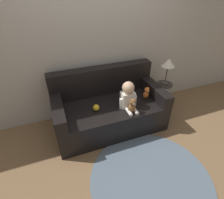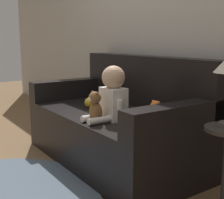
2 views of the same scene
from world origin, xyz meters
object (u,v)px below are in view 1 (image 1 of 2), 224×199
at_px(plush_toy_side, 146,93).
at_px(toy_ball, 96,108).
at_px(person_baby, 128,96).
at_px(teddy_bear_brown, 132,106).
at_px(side_table, 167,72).
at_px(couch, 108,108).

bearing_deg(plush_toy_side, toy_ball, -177.71).
xyz_separation_m(person_baby, teddy_bear_brown, (-0.00, -0.15, -0.09)).
bearing_deg(side_table, teddy_bear_brown, -153.07).
distance_m(couch, person_baby, 0.46).
distance_m(person_baby, toy_ball, 0.50).
xyz_separation_m(teddy_bear_brown, plush_toy_side, (0.38, 0.26, -0.01)).
bearing_deg(teddy_bear_brown, side_table, 26.93).
height_order(person_baby, toy_ball, person_baby).
xyz_separation_m(couch, plush_toy_side, (0.62, -0.12, 0.23)).
bearing_deg(plush_toy_side, couch, 168.95).
height_order(couch, side_table, side_table).
bearing_deg(teddy_bear_brown, plush_toy_side, 34.20).
relative_size(person_baby, teddy_bear_brown, 1.77).
relative_size(plush_toy_side, toy_ball, 2.07).
distance_m(person_baby, teddy_bear_brown, 0.17).
bearing_deg(toy_ball, side_table, 8.76).
distance_m(couch, teddy_bear_brown, 0.51).
bearing_deg(teddy_bear_brown, couch, 121.49).
xyz_separation_m(plush_toy_side, toy_ball, (-0.86, -0.03, -0.05)).
bearing_deg(side_table, person_baby, -161.69).
height_order(teddy_bear_brown, plush_toy_side, teddy_bear_brown).
xyz_separation_m(couch, toy_ball, (-0.24, -0.15, 0.18)).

